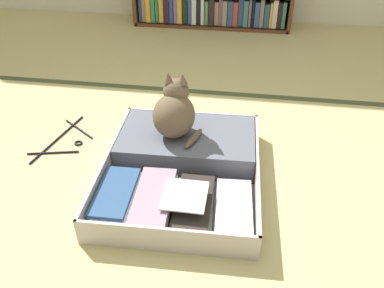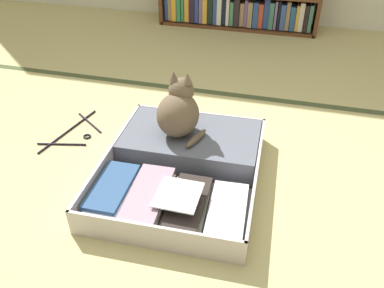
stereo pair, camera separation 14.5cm
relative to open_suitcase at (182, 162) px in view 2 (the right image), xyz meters
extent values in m
plane|color=tan|center=(0.13, -0.21, -0.05)|extent=(10.00, 10.00, 0.00)
cube|color=#3F4B2B|center=(0.13, 0.78, -0.05)|extent=(4.80, 0.05, 0.00)
cube|color=brown|center=(-0.08, 2.02, -0.04)|extent=(1.28, 0.30, 0.02)
cube|color=navy|center=(-0.68, 2.02, 0.10)|extent=(0.02, 0.25, 0.22)
cube|color=#9A7B58|center=(-0.65, 2.02, 0.08)|extent=(0.03, 0.25, 0.18)
cube|color=gold|center=(-0.61, 2.01, 0.08)|extent=(0.04, 0.25, 0.20)
cube|color=#358654|center=(-0.57, 2.01, 0.09)|extent=(0.03, 0.25, 0.21)
cube|color=#388754|center=(-0.54, 2.02, 0.08)|extent=(0.02, 0.25, 0.19)
cube|color=gold|center=(-0.50, 2.02, 0.09)|extent=(0.04, 0.25, 0.21)
cube|color=#281B2B|center=(-0.46, 2.01, 0.08)|extent=(0.04, 0.25, 0.19)
cube|color=#2E438D|center=(-0.42, 2.02, 0.09)|extent=(0.03, 0.25, 0.21)
cube|color=slate|center=(-0.38, 2.02, 0.09)|extent=(0.03, 0.25, 0.21)
cube|color=gold|center=(-0.34, 2.01, 0.09)|extent=(0.04, 0.25, 0.21)
cube|color=black|center=(-0.30, 2.02, 0.09)|extent=(0.04, 0.25, 0.21)
cube|color=#314694|center=(-0.26, 2.01, 0.09)|extent=(0.03, 0.25, 0.21)
cube|color=silver|center=(-0.22, 2.01, 0.10)|extent=(0.04, 0.25, 0.23)
cube|color=#181E2F|center=(-0.18, 2.03, 0.09)|extent=(0.03, 0.25, 0.20)
cube|color=silver|center=(-0.15, 2.01, 0.10)|extent=(0.03, 0.25, 0.24)
cube|color=#49845A|center=(-0.12, 2.02, 0.08)|extent=(0.03, 0.25, 0.19)
cube|color=#282026|center=(-0.08, 2.01, 0.09)|extent=(0.04, 0.25, 0.22)
cube|color=#A5815B|center=(-0.04, 2.03, 0.08)|extent=(0.03, 0.25, 0.19)
cube|color=slate|center=(0.00, 2.02, 0.09)|extent=(0.03, 0.25, 0.22)
cube|color=#94815A|center=(0.03, 2.01, 0.08)|extent=(0.04, 0.25, 0.20)
cube|color=#2A4B8D|center=(0.08, 2.01, 0.08)|extent=(0.04, 0.25, 0.20)
cube|color=#B6432C|center=(0.12, 2.02, 0.08)|extent=(0.04, 0.25, 0.19)
cube|color=#2E488F|center=(0.16, 2.03, 0.10)|extent=(0.04, 0.25, 0.23)
cube|color=#3E7362|center=(0.20, 2.01, 0.09)|extent=(0.04, 0.25, 0.21)
cube|color=slate|center=(0.24, 2.01, 0.09)|extent=(0.02, 0.25, 0.22)
cube|color=black|center=(0.26, 2.02, 0.10)|extent=(0.02, 0.25, 0.22)
cube|color=#365292|center=(0.30, 2.02, 0.08)|extent=(0.04, 0.25, 0.20)
cube|color=#8F775C|center=(0.33, 2.02, 0.10)|extent=(0.03, 0.25, 0.22)
cube|color=#275485|center=(0.37, 2.01, 0.08)|extent=(0.04, 0.25, 0.19)
cube|color=gold|center=(0.41, 2.02, 0.08)|extent=(0.02, 0.25, 0.20)
cube|color=beige|center=(0.44, 2.02, 0.10)|extent=(0.04, 0.25, 0.22)
cube|color=black|center=(0.48, 2.02, 0.09)|extent=(0.03, 0.25, 0.21)
cube|color=#3E7762|center=(0.51, 2.02, 0.09)|extent=(0.03, 0.25, 0.21)
cube|color=#BDB2B2|center=(0.02, -0.26, -0.04)|extent=(0.67, 0.42, 0.01)
cube|color=#BDB2B2|center=(0.02, -0.45, 0.01)|extent=(0.66, 0.03, 0.12)
cube|color=#BDB2B2|center=(-0.31, -0.27, 0.01)|extent=(0.03, 0.40, 0.12)
cube|color=#BDB2B2|center=(0.34, -0.25, 0.01)|extent=(0.03, 0.40, 0.12)
cube|color=#535652|center=(0.02, -0.26, -0.03)|extent=(0.65, 0.40, 0.01)
cube|color=#BDB2B2|center=(0.00, 0.14, -0.04)|extent=(0.67, 0.42, 0.01)
cube|color=#BDB2B2|center=(0.00, 0.33, 0.01)|extent=(0.66, 0.03, 0.12)
cube|color=#BDB2B2|center=(-0.32, 0.13, 0.01)|extent=(0.03, 0.40, 0.12)
cube|color=#BDB2B2|center=(0.33, 0.15, 0.01)|extent=(0.03, 0.40, 0.12)
cube|color=#535652|center=(0.00, 0.14, -0.03)|extent=(0.65, 0.40, 0.01)
cylinder|color=black|center=(0.01, -0.06, -0.03)|extent=(0.64, 0.04, 0.02)
cube|color=#8E76A0|center=(-0.22, -0.26, -0.02)|extent=(0.16, 0.29, 0.01)
cube|color=#9F819F|center=(-0.22, -0.26, -0.01)|extent=(0.15, 0.35, 0.02)
cube|color=silver|center=(-0.21, -0.27, 0.01)|extent=(0.15, 0.30, 0.02)
cube|color=navy|center=(-0.22, -0.26, 0.03)|extent=(0.15, 0.30, 0.02)
cube|color=#6A635D|center=(-0.07, -0.26, -0.02)|extent=(0.15, 0.31, 0.02)
cube|color=slate|center=(-0.06, -0.26, 0.00)|extent=(0.15, 0.30, 0.02)
cube|color=#A7AE8A|center=(-0.06, -0.26, 0.02)|extent=(0.14, 0.28, 0.02)
cube|color=gray|center=(-0.06, -0.27, 0.04)|extent=(0.16, 0.34, 0.01)
cube|color=slate|center=(0.10, -0.25, -0.02)|extent=(0.16, 0.29, 0.02)
cube|color=gray|center=(0.09, -0.26, 0.00)|extent=(0.16, 0.33, 0.01)
cube|color=#2B2421|center=(0.09, -0.26, 0.01)|extent=(0.15, 0.34, 0.01)
cube|color=slate|center=(0.24, -0.24, -0.02)|extent=(0.16, 0.30, 0.02)
cube|color=silver|center=(0.25, -0.25, 0.00)|extent=(0.16, 0.34, 0.02)
cube|color=white|center=(0.06, -0.27, 0.06)|extent=(0.17, 0.18, 0.01)
cube|color=#575D6A|center=(0.00, 0.14, 0.01)|extent=(0.64, 0.39, 0.11)
torus|color=white|center=(0.00, 0.16, 0.06)|extent=(0.15, 0.15, 0.01)
cylinder|color=black|center=(-0.18, 0.32, 0.01)|extent=(0.02, 0.02, 0.11)
cylinder|color=black|center=(0.18, 0.33, 0.01)|extent=(0.02, 0.02, 0.11)
cube|color=#288A46|center=(-0.01, -0.44, -0.02)|extent=(0.04, 0.00, 0.03)
cube|color=white|center=(-0.06, -0.45, 0.03)|extent=(0.03, 0.00, 0.02)
ellipsoid|color=brown|center=(-0.05, 0.12, 0.17)|extent=(0.20, 0.23, 0.20)
ellipsoid|color=brown|center=(-0.05, 0.18, 0.12)|extent=(0.14, 0.08, 0.11)
sphere|color=brown|center=(-0.05, 0.17, 0.27)|extent=(0.12, 0.12, 0.12)
cone|color=brown|center=(-0.02, 0.16, 0.33)|extent=(0.04, 0.04, 0.05)
cone|color=brown|center=(-0.08, 0.17, 0.33)|extent=(0.04, 0.04, 0.05)
sphere|color=#D4CF42|center=(-0.03, 0.22, 0.27)|extent=(0.02, 0.02, 0.02)
sphere|color=#D4CF42|center=(-0.07, 0.22, 0.27)|extent=(0.02, 0.02, 0.02)
ellipsoid|color=brown|center=(0.04, 0.08, 0.09)|extent=(0.08, 0.16, 0.03)
cylinder|color=black|center=(-0.66, 0.16, -0.05)|extent=(0.10, 0.44, 0.01)
cylinder|color=black|center=(-0.59, 0.26, -0.05)|extent=(0.20, 0.15, 0.01)
cylinder|color=black|center=(-0.64, 0.04, -0.05)|extent=(0.24, 0.06, 0.01)
torus|color=black|center=(-0.55, 0.14, -0.05)|extent=(0.05, 0.05, 0.01)
camera|label=1|loc=(0.25, -1.36, 1.09)|focal=37.01mm
camera|label=2|loc=(0.40, -1.33, 1.09)|focal=37.01mm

